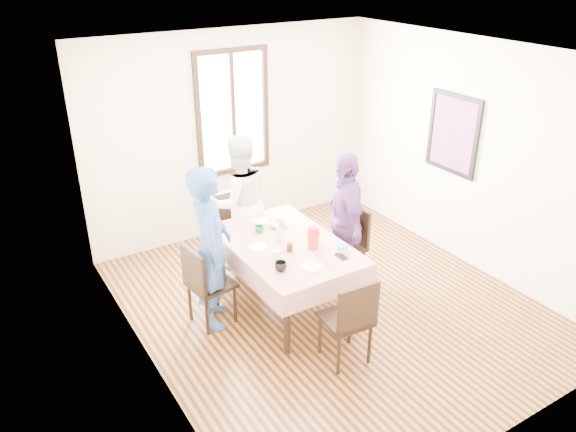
# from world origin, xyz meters

# --- Properties ---
(ground) EXTENTS (4.50, 4.50, 0.00)m
(ground) POSITION_xyz_m (0.00, 0.00, 0.00)
(ground) COLOR black
(ground) RESTS_ON ground
(back_wall) EXTENTS (4.00, 0.00, 4.00)m
(back_wall) POSITION_xyz_m (0.00, 2.25, 1.35)
(back_wall) COLOR #EFE2C3
(back_wall) RESTS_ON ground
(right_wall) EXTENTS (0.00, 4.50, 4.50)m
(right_wall) POSITION_xyz_m (2.00, 0.00, 1.35)
(right_wall) COLOR #EFE2C3
(right_wall) RESTS_ON ground
(window_frame) EXTENTS (1.02, 0.06, 1.62)m
(window_frame) POSITION_xyz_m (0.00, 2.23, 1.65)
(window_frame) COLOR black
(window_frame) RESTS_ON back_wall
(window_pane) EXTENTS (0.90, 0.02, 1.50)m
(window_pane) POSITION_xyz_m (0.00, 2.24, 1.65)
(window_pane) COLOR white
(window_pane) RESTS_ON back_wall
(art_poster) EXTENTS (0.04, 0.76, 0.96)m
(art_poster) POSITION_xyz_m (1.98, 0.30, 1.55)
(art_poster) COLOR red
(art_poster) RESTS_ON right_wall
(dining_table) EXTENTS (0.97, 1.55, 0.75)m
(dining_table) POSITION_xyz_m (-0.42, 0.25, 0.38)
(dining_table) COLOR black
(dining_table) RESTS_ON ground
(tablecloth) EXTENTS (1.09, 1.67, 0.01)m
(tablecloth) POSITION_xyz_m (-0.42, 0.25, 0.76)
(tablecloth) COLOR #630E04
(tablecloth) RESTS_ON dining_table
(chair_left) EXTENTS (0.47, 0.47, 0.91)m
(chair_left) POSITION_xyz_m (-1.23, 0.40, 0.46)
(chair_left) COLOR black
(chair_left) RESTS_ON ground
(chair_right) EXTENTS (0.45, 0.45, 0.91)m
(chair_right) POSITION_xyz_m (0.39, 0.30, 0.46)
(chair_right) COLOR black
(chair_right) RESTS_ON ground
(chair_far) EXTENTS (0.45, 0.45, 0.91)m
(chair_far) POSITION_xyz_m (-0.42, 1.32, 0.46)
(chair_far) COLOR black
(chair_far) RESTS_ON ground
(chair_near) EXTENTS (0.45, 0.45, 0.91)m
(chair_near) POSITION_xyz_m (-0.42, -0.81, 0.46)
(chair_near) COLOR black
(chair_near) RESTS_ON ground
(person_left) EXTENTS (0.63, 0.74, 1.73)m
(person_left) POSITION_xyz_m (-1.21, 0.40, 0.87)
(person_left) COLOR #2E4E8E
(person_left) RESTS_ON ground
(person_far) EXTENTS (0.86, 0.69, 1.66)m
(person_far) POSITION_xyz_m (-0.42, 1.30, 0.83)
(person_far) COLOR white
(person_far) RESTS_ON ground
(person_right) EXTENTS (0.69, 1.02, 1.61)m
(person_right) POSITION_xyz_m (0.37, 0.30, 0.80)
(person_right) COLOR #633979
(person_right) RESTS_ON ground
(mug_black) EXTENTS (0.14, 0.14, 0.09)m
(mug_black) POSITION_xyz_m (-0.75, -0.20, 0.81)
(mug_black) COLOR black
(mug_black) RESTS_ON tablecloth
(mug_flag) EXTENTS (0.12, 0.12, 0.10)m
(mug_flag) POSITION_xyz_m (-0.13, 0.13, 0.81)
(mug_flag) COLOR red
(mug_flag) RESTS_ON tablecloth
(mug_green) EXTENTS (0.12, 0.12, 0.08)m
(mug_green) POSITION_xyz_m (-0.53, 0.62, 0.80)
(mug_green) COLOR #0C7226
(mug_green) RESTS_ON tablecloth
(serving_bowl) EXTENTS (0.25, 0.25, 0.05)m
(serving_bowl) POSITION_xyz_m (-0.28, 0.63, 0.79)
(serving_bowl) COLOR white
(serving_bowl) RESTS_ON tablecloth
(juice_carton) EXTENTS (0.08, 0.08, 0.25)m
(juice_carton) POSITION_xyz_m (-0.24, -0.00, 0.89)
(juice_carton) COLOR red
(juice_carton) RESTS_ON tablecloth
(butter_tub) EXTENTS (0.11, 0.11, 0.06)m
(butter_tub) POSITION_xyz_m (-0.02, -0.21, 0.79)
(butter_tub) COLOR white
(butter_tub) RESTS_ON tablecloth
(jam_jar) EXTENTS (0.06, 0.06, 0.09)m
(jam_jar) POSITION_xyz_m (-0.47, 0.08, 0.81)
(jam_jar) COLOR black
(jam_jar) RESTS_ON tablecloth
(drinking_glass) EXTENTS (0.08, 0.08, 0.11)m
(drinking_glass) POSITION_xyz_m (-0.69, -0.01, 0.82)
(drinking_glass) COLOR silver
(drinking_glass) RESTS_ON tablecloth
(smartphone) EXTENTS (0.08, 0.15, 0.01)m
(smartphone) POSITION_xyz_m (-0.09, -0.29, 0.77)
(smartphone) COLOR black
(smartphone) RESTS_ON tablecloth
(flower_vase) EXTENTS (0.08, 0.08, 0.15)m
(flower_vase) POSITION_xyz_m (-0.44, 0.33, 0.84)
(flower_vase) COLOR silver
(flower_vase) RESTS_ON tablecloth
(plate_left) EXTENTS (0.20, 0.20, 0.01)m
(plate_left) POSITION_xyz_m (-0.71, 0.33, 0.77)
(plate_left) COLOR white
(plate_left) RESTS_ON tablecloth
(plate_far) EXTENTS (0.20, 0.20, 0.01)m
(plate_far) POSITION_xyz_m (-0.40, 0.86, 0.77)
(plate_far) COLOR white
(plate_far) RESTS_ON tablecloth
(plate_near) EXTENTS (0.20, 0.20, 0.01)m
(plate_near) POSITION_xyz_m (-0.47, -0.31, 0.77)
(plate_near) COLOR white
(plate_near) RESTS_ON tablecloth
(butter_lid) EXTENTS (0.12, 0.12, 0.01)m
(butter_lid) POSITION_xyz_m (-0.02, -0.21, 0.83)
(butter_lid) COLOR blue
(butter_lid) RESTS_ON butter_tub
(flower_bunch) EXTENTS (0.09, 0.09, 0.10)m
(flower_bunch) POSITION_xyz_m (-0.44, 0.33, 0.97)
(flower_bunch) COLOR yellow
(flower_bunch) RESTS_ON flower_vase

